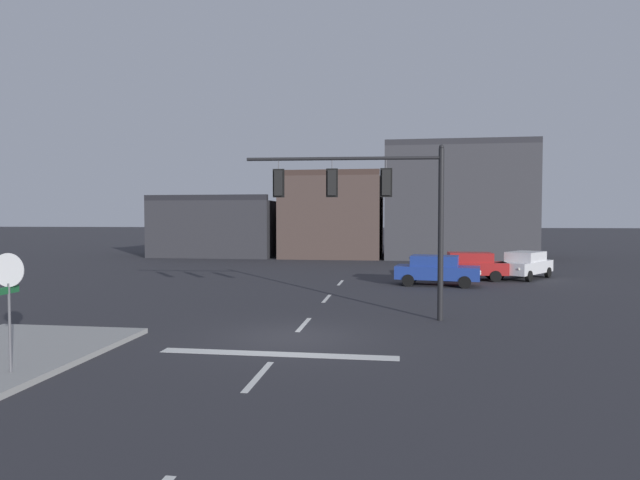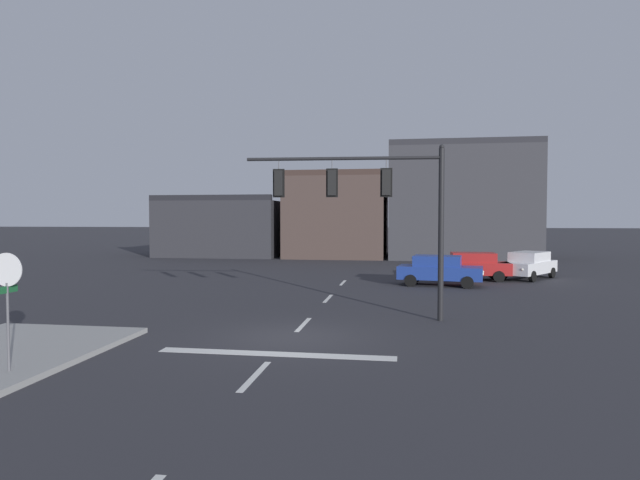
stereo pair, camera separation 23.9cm
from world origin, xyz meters
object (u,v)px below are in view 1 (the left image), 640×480
stop_sign (9,284)px  car_lot_middle (468,265)px  signal_mast_near_side (375,198)px  car_lot_farside (525,264)px  car_lot_nearside (437,270)px

stop_sign → car_lot_middle: stop_sign is taller
signal_mast_near_side → stop_sign: signal_mast_near_side is taller
stop_sign → car_lot_farside: 27.88m
stop_sign → car_lot_middle: bearing=59.3°
car_lot_nearside → car_lot_farside: bearing=37.1°
signal_mast_near_side → car_lot_farside: bearing=59.7°
signal_mast_near_side → car_lot_middle: size_ratio=1.56×
stop_sign → car_lot_middle: size_ratio=0.63×
car_lot_nearside → car_lot_middle: size_ratio=1.03×
signal_mast_near_side → car_lot_farside: 17.02m
car_lot_nearside → car_lot_middle: 3.57m
stop_sign → car_lot_nearside: stop_sign is taller
car_lot_middle → car_lot_farside: size_ratio=0.97×
signal_mast_near_side → car_lot_nearside: bearing=74.1°
car_lot_nearside → car_lot_farside: same height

